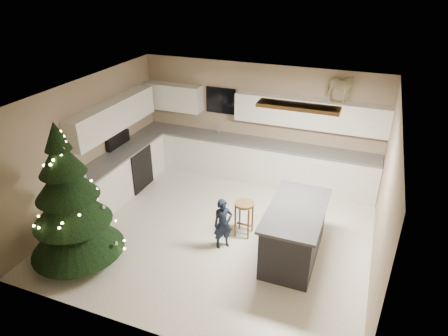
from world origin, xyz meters
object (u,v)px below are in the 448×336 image
Objects in this scene: island at (294,232)px; toddler at (223,224)px; bar_stool at (244,211)px; christmas_tree at (71,208)px; rocking_horse at (338,87)px.

island reaches higher than toddler.
christmas_tree reaches higher than bar_stool.
christmas_tree is at bearing 159.10° from rocking_horse.
bar_stool is 0.52m from toddler.
christmas_tree is at bearing 168.15° from toddler.
bar_stool is at bearing 173.52° from rocking_horse.
island is 1.22m from toddler.
island is 1.02m from bar_stool.
toddler reaches higher than bar_stool.
christmas_tree is at bearing -157.20° from island.
christmas_tree is 2.63× the size of toddler.
bar_stool is 3.10m from rocking_horse.
toddler is at bearing -170.97° from island.
rocking_horse is at bearing 62.61° from bar_stool.
toddler is 1.30× the size of rocking_horse.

